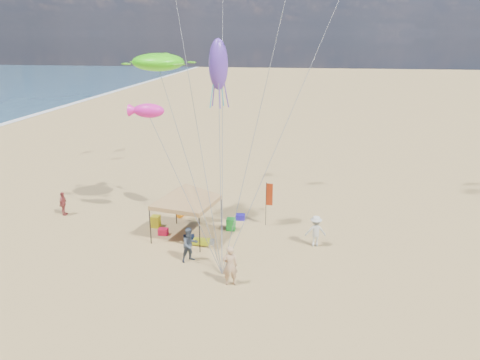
{
  "coord_description": "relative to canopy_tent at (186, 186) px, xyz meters",
  "views": [
    {
      "loc": [
        3.18,
        -18.63,
        11.0
      ],
      "look_at": [
        0.0,
        3.0,
        4.0
      ],
      "focal_mm": 34.26,
      "sensor_mm": 36.0,
      "label": 1
    }
  ],
  "objects": [
    {
      "name": "chair_green",
      "position": [
        2.29,
        1.33,
        -2.72
      ],
      "size": [
        0.5,
        0.5,
        0.7
      ],
      "primitive_type": "cube",
      "color": "#188824",
      "rests_on": "ground"
    },
    {
      "name": "cooler_red",
      "position": [
        -1.45,
        0.07,
        -2.88
      ],
      "size": [
        0.54,
        0.38,
        0.38
      ],
      "primitive_type": "cube",
      "color": "red",
      "rests_on": "ground"
    },
    {
      "name": "feather_flag",
      "position": [
        4.38,
        2.29,
        -1.24
      ],
      "size": [
        0.41,
        0.07,
        2.71
      ],
      "color": "black",
      "rests_on": "ground"
    },
    {
      "name": "ground",
      "position": [
        3.23,
        -4.46,
        -3.07
      ],
      "size": [
        280.0,
        280.0,
        0.0
      ],
      "primitive_type": "plane",
      "color": "tan",
      "rests_on": "ground"
    },
    {
      "name": "bag_orange",
      "position": [
        -1.14,
        2.84,
        -2.89
      ],
      "size": [
        0.54,
        0.69,
        0.36
      ],
      "primitive_type": "cylinder",
      "rotation": [
        0.0,
        1.57,
        1.22
      ],
      "color": "orange",
      "rests_on": "ground"
    },
    {
      "name": "canopy_tent",
      "position": [
        0.0,
        0.0,
        0.0
      ],
      "size": [
        5.85,
        5.85,
        3.68
      ],
      "color": "black",
      "rests_on": "ground"
    },
    {
      "name": "person_near_c",
      "position": [
        7.15,
        -0.11,
        -2.2
      ],
      "size": [
        1.2,
        0.79,
        1.74
      ],
      "primitive_type": "imported",
      "rotation": [
        0.0,
        0.0,
        3.27
      ],
      "color": "beige",
      "rests_on": "ground"
    },
    {
      "name": "person_far_a",
      "position": [
        -8.6,
        2.07,
        -2.3
      ],
      "size": [
        0.47,
        0.93,
        1.53
      ],
      "primitive_type": "imported",
      "rotation": [
        0.0,
        0.0,
        1.68
      ],
      "color": "#993B3B",
      "rests_on": "ground"
    },
    {
      "name": "chair_yellow",
      "position": [
        -2.22,
        1.09,
        -2.72
      ],
      "size": [
        0.5,
        0.5,
        0.7
      ],
      "primitive_type": "cube",
      "color": "yellow",
      "rests_on": "ground"
    },
    {
      "name": "cooler_blue",
      "position": [
        2.61,
        2.88,
        -2.88
      ],
      "size": [
        0.54,
        0.38,
        0.38
      ],
      "primitive_type": "cube",
      "color": "#1F14AA",
      "rests_on": "ground"
    },
    {
      "name": "beach_cart",
      "position": [
        1.02,
        -0.91,
        -2.87
      ],
      "size": [
        0.9,
        0.5,
        0.24
      ],
      "primitive_type": "cube",
      "color": "#B8C415",
      "rests_on": "ground"
    },
    {
      "name": "turtle_kite",
      "position": [
        -1.86,
        2.02,
        6.44
      ],
      "size": [
        3.56,
        3.22,
        0.97
      ],
      "primitive_type": "ellipsoid",
      "rotation": [
        0.0,
        0.0,
        0.36
      ],
      "color": "#3FF10F",
      "rests_on": "ground"
    },
    {
      "name": "squid_kite",
      "position": [
        1.69,
        1.18,
        6.4
      ],
      "size": [
        1.21,
        1.21,
        2.65
      ],
      "primitive_type": "ellipsoid",
      "rotation": [
        0.0,
        0.0,
        0.21
      ],
      "color": "#5C36B3",
      "rests_on": "ground"
    },
    {
      "name": "person_near_b",
      "position": [
        0.88,
        -2.81,
        -2.16
      ],
      "size": [
        1.12,
        1.1,
        1.82
      ],
      "primitive_type": "imported",
      "rotation": [
        0.0,
        0.0,
        0.73
      ],
      "color": "#3B4450",
      "rests_on": "ground"
    },
    {
      "name": "fish_kite",
      "position": [
        -2.26,
        1.17,
        3.88
      ],
      "size": [
        1.98,
        1.48,
        0.79
      ],
      "primitive_type": "ellipsoid",
      "rotation": [
        0.0,
        0.0,
        -0.38
      ],
      "color": "#F21BA8",
      "rests_on": "ground"
    },
    {
      "name": "bag_navy",
      "position": [
        0.2,
        -0.44,
        -2.89
      ],
      "size": [
        0.69,
        0.54,
        0.36
      ],
      "primitive_type": "cylinder",
      "rotation": [
        0.0,
        1.57,
        0.35
      ],
      "color": "black",
      "rests_on": "ground"
    },
    {
      "name": "crate_grey",
      "position": [
        1.51,
        -0.76,
        -2.93
      ],
      "size": [
        0.34,
        0.3,
        0.28
      ],
      "primitive_type": "cube",
      "color": "slate",
      "rests_on": "ground"
    },
    {
      "name": "person_near_a",
      "position": [
        3.25,
        -4.75,
        -2.11
      ],
      "size": [
        0.79,
        0.61,
        1.91
      ],
      "primitive_type": "imported",
      "rotation": [
        0.0,
        0.0,
        3.39
      ],
      "color": "tan",
      "rests_on": "ground"
    }
  ]
}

